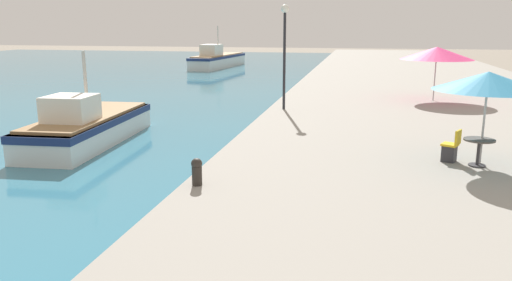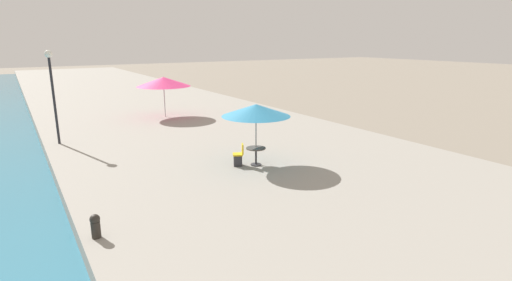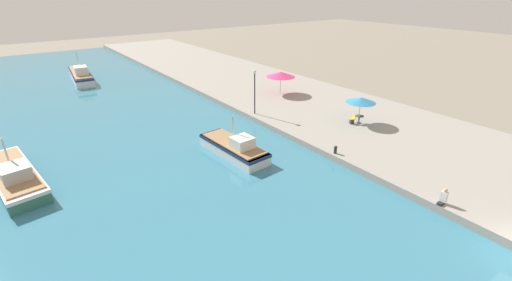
{
  "view_description": "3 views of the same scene",
  "coord_description": "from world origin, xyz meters",
  "px_view_note": "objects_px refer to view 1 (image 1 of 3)",
  "views": [
    {
      "loc": [
        4.07,
        2.68,
        4.27
      ],
      "look_at": [
        1.5,
        14.87,
        1.38
      ],
      "focal_mm": 35.0,
      "sensor_mm": 36.0,
      "label": 1
    },
    {
      "loc": [
        -1.05,
        3.12,
        5.61
      ],
      "look_at": [
        7.31,
        16.66,
        1.58
      ],
      "focal_mm": 28.0,
      "sensor_mm": 36.0,
      "label": 2
    },
    {
      "loc": [
        -18.99,
        -2.45,
        12.63
      ],
      "look_at": [
        -4.0,
        18.0,
        1.18
      ],
      "focal_mm": 24.0,
      "sensor_mm": 36.0,
      "label": 3
    }
  ],
  "objects_px": {
    "cafe_chair_left": "(450,150)",
    "mooring_bollard": "(197,171)",
    "cafe_umbrella_pink": "(488,81)",
    "lamppost": "(285,39)",
    "cafe_table": "(479,147)",
    "fishing_boat_near": "(87,126)",
    "cafe_umbrella_white": "(437,53)",
    "fishing_boat_far": "(218,59)"
  },
  "relations": [
    {
      "from": "cafe_table",
      "to": "mooring_bollard",
      "type": "xyz_separation_m",
      "value": [
        -6.83,
        -3.11,
        -0.18
      ]
    },
    {
      "from": "cafe_umbrella_pink",
      "to": "lamppost",
      "type": "xyz_separation_m",
      "value": [
        -6.6,
        7.99,
        0.83
      ]
    },
    {
      "from": "cafe_umbrella_pink",
      "to": "mooring_bollard",
      "type": "distance_m",
      "value": 7.89
    },
    {
      "from": "cafe_table",
      "to": "lamppost",
      "type": "distance_m",
      "value": 10.73
    },
    {
      "from": "cafe_table",
      "to": "mooring_bollard",
      "type": "distance_m",
      "value": 7.51
    },
    {
      "from": "cafe_chair_left",
      "to": "lamppost",
      "type": "xyz_separation_m",
      "value": [
        -5.86,
        7.82,
        2.77
      ]
    },
    {
      "from": "cafe_umbrella_pink",
      "to": "cafe_umbrella_white",
      "type": "distance_m",
      "value": 12.18
    },
    {
      "from": "fishing_boat_near",
      "to": "cafe_table",
      "type": "xyz_separation_m",
      "value": [
        12.82,
        -2.29,
        0.41
      ]
    },
    {
      "from": "cafe_umbrella_white",
      "to": "mooring_bollard",
      "type": "xyz_separation_m",
      "value": [
        -7.26,
        -15.44,
        -1.99
      ]
    },
    {
      "from": "cafe_table",
      "to": "cafe_chair_left",
      "type": "distance_m",
      "value": 0.75
    },
    {
      "from": "cafe_umbrella_white",
      "to": "cafe_chair_left",
      "type": "height_order",
      "value": "cafe_umbrella_white"
    },
    {
      "from": "fishing_boat_far",
      "to": "cafe_umbrella_white",
      "type": "relative_size",
      "value": 3.0
    },
    {
      "from": "fishing_boat_far",
      "to": "mooring_bollard",
      "type": "relative_size",
      "value": 16.24
    },
    {
      "from": "fishing_boat_far",
      "to": "cafe_umbrella_pink",
      "type": "relative_size",
      "value": 3.78
    },
    {
      "from": "cafe_chair_left",
      "to": "mooring_bollard",
      "type": "xyz_separation_m",
      "value": [
        -6.18,
        -3.43,
        0.02
      ]
    },
    {
      "from": "cafe_umbrella_white",
      "to": "lamppost",
      "type": "xyz_separation_m",
      "value": [
        -6.94,
        -4.18,
        0.75
      ]
    },
    {
      "from": "cafe_chair_left",
      "to": "lamppost",
      "type": "height_order",
      "value": "lamppost"
    },
    {
      "from": "mooring_bollard",
      "to": "cafe_umbrella_pink",
      "type": "bearing_deg",
      "value": 25.24
    },
    {
      "from": "cafe_chair_left",
      "to": "fishing_boat_near",
      "type": "bearing_deg",
      "value": 106.9
    },
    {
      "from": "mooring_bollard",
      "to": "fishing_boat_far",
      "type": "bearing_deg",
      "value": 105.52
    },
    {
      "from": "fishing_boat_near",
      "to": "lamppost",
      "type": "bearing_deg",
      "value": 39.09
    },
    {
      "from": "cafe_table",
      "to": "lamppost",
      "type": "bearing_deg",
      "value": 128.63
    },
    {
      "from": "fishing_boat_far",
      "to": "cafe_umbrella_white",
      "type": "distance_m",
      "value": 29.76
    },
    {
      "from": "fishing_boat_far",
      "to": "mooring_bollard",
      "type": "height_order",
      "value": "fishing_boat_far"
    },
    {
      "from": "cafe_umbrella_pink",
      "to": "cafe_table",
      "type": "relative_size",
      "value": 3.51
    },
    {
      "from": "cafe_table",
      "to": "cafe_chair_left",
      "type": "xyz_separation_m",
      "value": [
        -0.65,
        0.32,
        -0.21
      ]
    },
    {
      "from": "fishing_boat_near",
      "to": "cafe_umbrella_white",
      "type": "distance_m",
      "value": 16.77
    },
    {
      "from": "lamppost",
      "to": "cafe_umbrella_white",
      "type": "bearing_deg",
      "value": 31.09
    },
    {
      "from": "cafe_umbrella_pink",
      "to": "lamppost",
      "type": "bearing_deg",
      "value": 129.57
    },
    {
      "from": "fishing_boat_near",
      "to": "cafe_umbrella_pink",
      "type": "bearing_deg",
      "value": -13.12
    },
    {
      "from": "cafe_chair_left",
      "to": "mooring_bollard",
      "type": "relative_size",
      "value": 1.39
    },
    {
      "from": "cafe_umbrella_pink",
      "to": "fishing_boat_far",
      "type": "bearing_deg",
      "value": 116.43
    },
    {
      "from": "fishing_boat_near",
      "to": "cafe_chair_left",
      "type": "relative_size",
      "value": 7.66
    },
    {
      "from": "cafe_table",
      "to": "lamppost",
      "type": "height_order",
      "value": "lamppost"
    },
    {
      "from": "cafe_chair_left",
      "to": "mooring_bollard",
      "type": "height_order",
      "value": "cafe_chair_left"
    },
    {
      "from": "fishing_boat_near",
      "to": "mooring_bollard",
      "type": "xyz_separation_m",
      "value": [
        5.99,
        -5.4,
        0.22
      ]
    },
    {
      "from": "cafe_chair_left",
      "to": "lamppost",
      "type": "distance_m",
      "value": 10.16
    },
    {
      "from": "cafe_chair_left",
      "to": "cafe_table",
      "type": "bearing_deg",
      "value": -90.0
    },
    {
      "from": "cafe_table",
      "to": "cafe_chair_left",
      "type": "relative_size",
      "value": 0.88
    },
    {
      "from": "lamppost",
      "to": "cafe_table",
      "type": "bearing_deg",
      "value": -51.37
    },
    {
      "from": "cafe_chair_left",
      "to": "fishing_boat_far",
      "type": "bearing_deg",
      "value": 51.68
    },
    {
      "from": "cafe_umbrella_pink",
      "to": "cafe_umbrella_white",
      "type": "relative_size",
      "value": 0.79
    }
  ]
}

